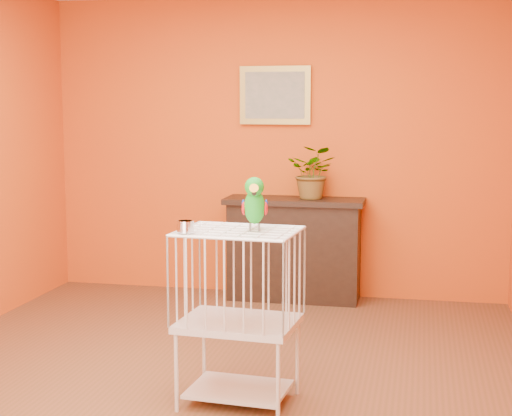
# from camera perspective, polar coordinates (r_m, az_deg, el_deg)

# --- Properties ---
(ground) EXTENTS (4.50, 4.50, 0.00)m
(ground) POSITION_cam_1_polar(r_m,az_deg,el_deg) (4.96, -3.52, -12.21)
(ground) COLOR brown
(ground) RESTS_ON ground
(room_shell) EXTENTS (4.50, 4.50, 4.50)m
(room_shell) POSITION_cam_1_polar(r_m,az_deg,el_deg) (4.67, -3.68, 6.40)
(room_shell) COLOR #C34612
(room_shell) RESTS_ON ground
(console_cabinet) EXTENTS (1.18, 0.43, 0.88)m
(console_cabinet) POSITION_cam_1_polar(r_m,az_deg,el_deg) (6.74, 2.78, -3.00)
(console_cabinet) COLOR black
(console_cabinet) RESTS_ON ground
(potted_plant) EXTENTS (0.47, 0.50, 0.35)m
(potted_plant) POSITION_cam_1_polar(r_m,az_deg,el_deg) (6.60, 4.17, 2.15)
(potted_plant) COLOR #26722D
(potted_plant) RESTS_ON console_cabinet
(framed_picture) EXTENTS (0.62, 0.04, 0.50)m
(framed_picture) POSITION_cam_1_polar(r_m,az_deg,el_deg) (6.83, 1.40, 8.20)
(framed_picture) COLOR #A48B3A
(framed_picture) RESTS_ON room_shell
(birdcage) EXTENTS (0.67, 0.54, 0.99)m
(birdcage) POSITION_cam_1_polar(r_m,az_deg,el_deg) (4.41, -1.28, -7.75)
(birdcage) COLOR beige
(birdcage) RESTS_ON ground
(feed_cup) EXTENTS (0.09, 0.09, 0.06)m
(feed_cup) POSITION_cam_1_polar(r_m,az_deg,el_deg) (4.23, -5.16, -1.36)
(feed_cup) COLOR silver
(feed_cup) RESTS_ON birdcage
(parrot) EXTENTS (0.15, 0.27, 0.30)m
(parrot) POSITION_cam_1_polar(r_m,az_deg,el_deg) (4.28, -0.10, 0.36)
(parrot) COLOR #59544C
(parrot) RESTS_ON birdcage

